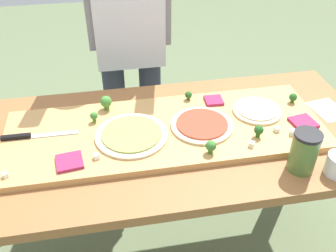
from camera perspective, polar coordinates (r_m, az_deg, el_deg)
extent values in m
cube|color=brown|center=(2.23, 18.15, -2.31)|extent=(0.07, 0.07, 0.74)
cube|color=brown|center=(1.51, -0.96, -2.09)|extent=(1.70, 0.78, 0.04)
cube|color=tan|center=(1.51, -0.36, -0.70)|extent=(1.25, 0.45, 0.03)
cube|color=#B7BABF|center=(1.53, -16.54, -1.19)|extent=(0.18, 0.02, 0.00)
cube|color=black|center=(1.55, -21.77, -1.53)|extent=(0.11, 0.02, 0.02)
cylinder|color=beige|center=(1.63, 13.16, 2.24)|extent=(0.20, 0.20, 0.01)
cylinder|color=beige|center=(1.63, 13.19, 2.47)|extent=(0.17, 0.17, 0.01)
cylinder|color=beige|center=(1.46, -5.47, -1.37)|extent=(0.28, 0.28, 0.01)
cylinder|color=#899E4C|center=(1.46, -5.49, -1.12)|extent=(0.23, 0.23, 0.01)
cylinder|color=beige|center=(1.51, 5.09, 0.11)|extent=(0.25, 0.25, 0.01)
cylinder|color=#BC3D28|center=(1.51, 5.10, 0.36)|extent=(0.20, 0.20, 0.01)
cube|color=#9E234C|center=(1.61, 19.54, 0.51)|extent=(0.11, 0.11, 0.01)
cube|color=#9E234C|center=(1.38, -14.50, -5.18)|extent=(0.10, 0.10, 0.01)
cube|color=#9E234C|center=(1.66, 6.85, 3.81)|extent=(0.08, 0.08, 0.01)
cylinder|color=#2C5915|center=(1.49, 13.28, -1.27)|extent=(0.02, 0.02, 0.02)
sphere|color=#23561E|center=(1.48, 13.40, -0.58)|extent=(0.04, 0.04, 0.04)
cylinder|color=#487A23|center=(1.62, -9.16, 2.81)|extent=(0.02, 0.02, 0.02)
sphere|color=#427F33|center=(1.60, -9.25, 3.63)|extent=(0.05, 0.05, 0.05)
cylinder|color=#3F7220|center=(1.39, 6.37, -3.69)|extent=(0.02, 0.02, 0.02)
sphere|color=#38752D|center=(1.37, 6.44, -2.94)|extent=(0.04, 0.04, 0.04)
cylinder|color=#2C5915|center=(1.67, 3.05, 4.16)|extent=(0.01, 0.01, 0.01)
sphere|color=#23561E|center=(1.66, 3.07, 4.67)|extent=(0.03, 0.03, 0.03)
cylinder|color=#2C5915|center=(1.73, 18.06, 3.58)|extent=(0.02, 0.02, 0.01)
sphere|color=#23561E|center=(1.72, 18.18, 4.12)|extent=(0.03, 0.03, 0.03)
cylinder|color=#3F7220|center=(1.55, -10.93, 0.91)|extent=(0.01, 0.01, 0.02)
sphere|color=#38752D|center=(1.54, -11.01, 1.51)|extent=(0.03, 0.03, 0.03)
cube|color=white|center=(1.40, -23.15, -6.75)|extent=(0.02, 0.02, 0.02)
cube|color=white|center=(1.53, 15.96, -0.52)|extent=(0.02, 0.02, 0.02)
cube|color=white|center=(1.54, 18.17, -0.91)|extent=(0.03, 0.03, 0.02)
cube|color=white|center=(1.44, 12.38, -2.68)|extent=(0.03, 0.03, 0.02)
cube|color=white|center=(1.38, -10.65, -4.50)|extent=(0.02, 0.02, 0.02)
cylinder|color=#517033|center=(1.39, 19.60, -3.80)|extent=(0.09, 0.09, 0.14)
cylinder|color=black|center=(1.35, 20.27, -1.28)|extent=(0.10, 0.10, 0.01)
cube|color=white|center=(1.79, 22.82, 2.23)|extent=(0.15, 0.18, 0.00)
cylinder|color=#333847|center=(2.23, -7.67, 1.86)|extent=(0.12, 0.12, 0.90)
cylinder|color=#333847|center=(2.24, -2.57, 2.40)|extent=(0.12, 0.12, 0.90)
cube|color=silver|center=(1.84, -5.85, 16.85)|extent=(0.34, 0.01, 0.60)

